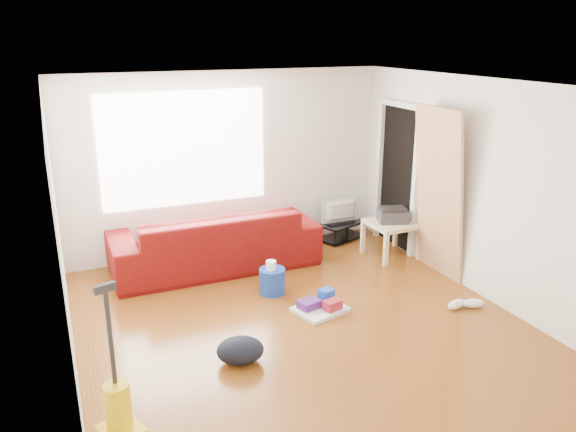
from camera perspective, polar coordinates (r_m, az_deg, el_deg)
name	(u,v)px	position (r m, az deg, el deg)	size (l,w,h in m)	color
room	(305,210)	(5.68, 1.75, 0.65)	(4.51, 5.01, 2.51)	brown
sofa	(216,266)	(7.56, -7.34, -5.10)	(2.67, 1.04, 0.78)	#50040A
tv_stand	(342,230)	(8.47, 5.48, -1.44)	(0.79, 0.61, 0.26)	black
tv	(342,211)	(8.37, 5.54, 0.50)	(0.62, 0.08, 0.36)	black
side_table	(392,227)	(7.83, 10.50, -1.13)	(0.63, 0.63, 0.50)	#C5B189
printer	(393,215)	(7.77, 10.58, 0.11)	(0.46, 0.40, 0.20)	#302F39
bucket	(272,293)	(6.77, -1.60, -7.80)	(0.31, 0.31, 0.31)	#153A9E
toilet_paper	(271,277)	(6.67, -1.72, -6.24)	(0.12, 0.12, 0.11)	white
cleaning_tray	(321,306)	(6.35, 3.35, -9.08)	(0.63, 0.56, 0.20)	silver
backpack	(241,362)	(5.49, -4.84, -14.54)	(0.45, 0.36, 0.25)	black
sneakers	(465,304)	(6.70, 17.50, -8.51)	(0.47, 0.24, 0.10)	white
vacuum	(120,418)	(4.58, -16.73, -19.07)	(0.36, 0.38, 1.31)	yellow
door_panel	(432,273)	(7.55, 14.42, -5.58)	(0.04, 0.86, 2.14)	tan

